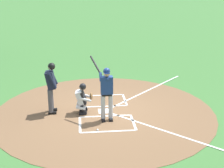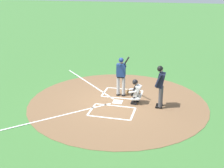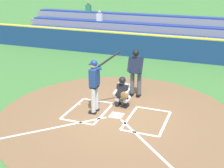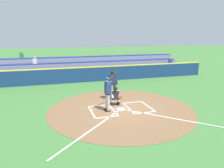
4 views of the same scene
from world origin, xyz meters
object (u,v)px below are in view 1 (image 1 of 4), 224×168
(batter, at_px, (106,90))
(baseball, at_px, (98,130))
(catcher, at_px, (83,98))
(plate_umpire, at_px, (51,84))

(batter, bearing_deg, baseball, -24.52)
(catcher, bearing_deg, plate_umpire, -97.24)
(catcher, xyz_separation_m, plate_umpire, (-0.14, -1.10, 0.49))
(catcher, distance_m, baseball, 1.65)
(catcher, relative_size, baseball, 15.27)
(catcher, distance_m, plate_umpire, 1.21)
(batter, xyz_separation_m, catcher, (-0.71, -0.79, -0.51))
(plate_umpire, xyz_separation_m, baseball, (1.64, 1.53, -1.04))
(plate_umpire, relative_size, baseball, 25.20)
(plate_umpire, bearing_deg, batter, 65.72)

